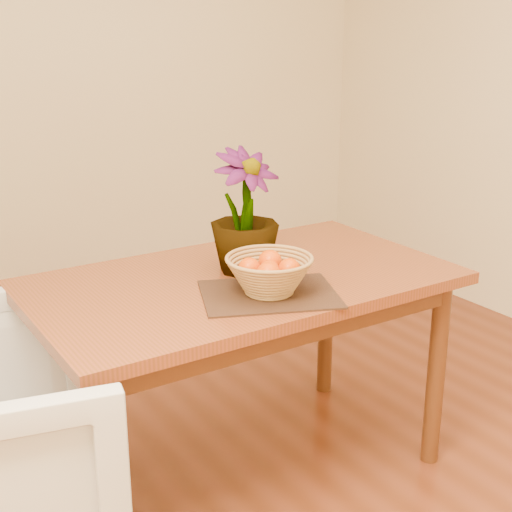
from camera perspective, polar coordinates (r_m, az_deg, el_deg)
wall_back at (r=4.04m, az=-16.34°, el=14.50°), size 4.00×0.02×2.70m
table at (r=2.41m, az=-1.12°, el=-3.60°), size 1.40×0.80×0.75m
placemat at (r=2.21m, az=1.06°, el=-3.07°), size 0.50×0.45×0.01m
wicker_basket at (r=2.19m, az=1.07°, el=-1.66°), size 0.27×0.27×0.11m
orange_pile at (r=2.18m, az=1.07°, el=-0.99°), size 0.17×0.17×0.07m
potted_plant at (r=2.37m, az=-0.92°, el=3.57°), size 0.27×0.27×0.42m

